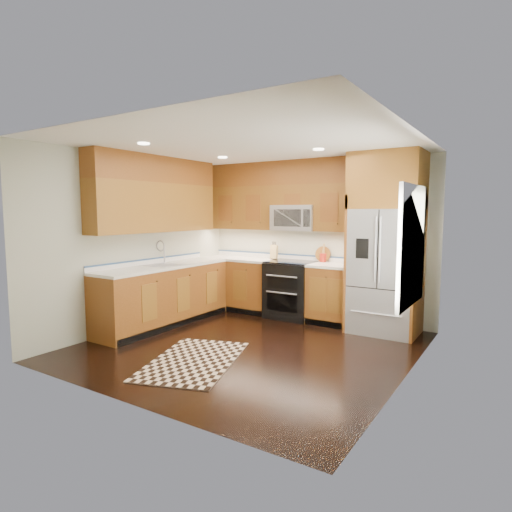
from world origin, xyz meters
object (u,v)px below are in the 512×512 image
Objects in this scene: knife_block at (274,252)px; utensil_crock at (323,256)px; refrigerator at (386,244)px; rug at (194,360)px; range at (291,290)px.

knife_block is 0.90m from utensil_crock.
refrigerator reaches higher than knife_block.
knife_block is (-0.45, 2.67, 1.06)m from rug.
range is at bearing 71.28° from rug.
utensil_crock is at bearing 165.63° from refrigerator.
range is 0.61× the size of rug.
knife_block reaches higher than utensil_crock.
range is 3.11× the size of utensil_crock.
range is at bearing -23.08° from knife_block.
range is at bearing -152.11° from utensil_crock.
rug is at bearing -80.45° from knife_block.
range is 0.36× the size of refrigerator.
utensil_crock is (-1.09, 0.28, -0.26)m from refrigerator.
range is 0.76m from knife_block.
refrigerator is 8.53× the size of knife_block.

